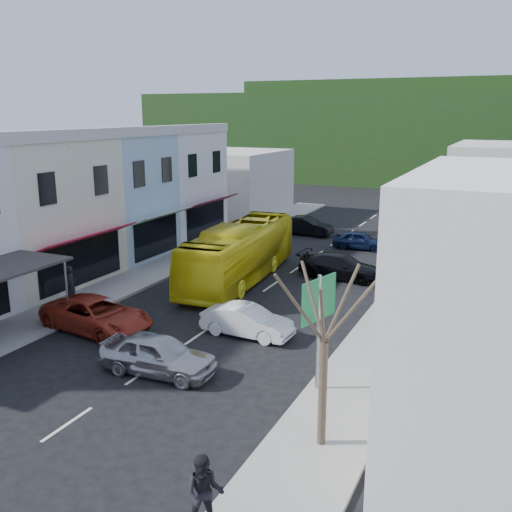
{
  "coord_description": "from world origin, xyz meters",
  "views": [
    {
      "loc": [
        12.05,
        -19.99,
        9.46
      ],
      "look_at": [
        0.0,
        6.0,
        2.2
      ],
      "focal_mm": 40.0,
      "sensor_mm": 36.0,
      "label": 1
    }
  ],
  "objects": [
    {
      "name": "traffic_signal",
      "position": [
        5.8,
        29.91,
        2.76
      ],
      "size": [
        1.25,
        1.45,
        5.52
      ],
      "primitive_type": null,
      "rotation": [
        0.0,
        0.0,
        3.48
      ],
      "color": "black",
      "rests_on": "ground"
    },
    {
      "name": "bus",
      "position": [
        -2.09,
        8.31,
        1.55
      ],
      "size": [
        3.46,
        11.77,
        3.1
      ],
      "primitive_type": "imported",
      "rotation": [
        0.0,
        0.0,
        0.08
      ],
      "color": "yellow",
      "rests_on": "ground"
    },
    {
      "name": "ground",
      "position": [
        0.0,
        0.0,
        0.0
      ],
      "size": [
        120.0,
        120.0,
        0.0
      ],
      "primitive_type": "plane",
      "color": "black",
      "rests_on": "ground"
    },
    {
      "name": "pedestrian_right",
      "position": [
        6.3,
        -10.36,
        1.0
      ],
      "size": [
        0.82,
        0.69,
        1.7
      ],
      "primitive_type": "imported",
      "rotation": [
        0.0,
        0.0,
        0.42
      ],
      "color": "black",
      "rests_on": "sidewalk_right"
    },
    {
      "name": "direction_sign",
      "position": [
        6.36,
        -2.71,
        2.12
      ],
      "size": [
        1.22,
        2.02,
        4.24
      ],
      "primitive_type": null,
      "rotation": [
        0.0,
        0.0,
        -0.28
      ],
      "color": "#115A2F",
      "rests_on": "ground"
    },
    {
      "name": "car_red",
      "position": [
        -4.35,
        -1.37,
        0.7
      ],
      "size": [
        4.8,
        2.46,
        1.4
      ],
      "primitive_type": "imported",
      "rotation": [
        0.0,
        0.0,
        1.44
      ],
      "color": "maroon",
      "rests_on": "ground"
    },
    {
      "name": "sidewalk_left",
      "position": [
        -7.5,
        10.0,
        0.07
      ],
      "size": [
        3.0,
        52.0,
        0.15
      ],
      "primitive_type": "cube",
      "color": "gray",
      "rests_on": "ground"
    },
    {
      "name": "pedestrian_left",
      "position": [
        -7.84,
        0.91,
        1.0
      ],
      "size": [
        0.61,
        0.71,
        1.7
      ],
      "primitive_type": "imported",
      "rotation": [
        0.0,
        0.0,
        2.0
      ],
      "color": "black",
      "rests_on": "sidewalk_left"
    },
    {
      "name": "car_white",
      "position": [
        1.94,
        0.9,
        0.7
      ],
      "size": [
        4.46,
        1.94,
        1.4
      ],
      "primitive_type": "imported",
      "rotation": [
        0.0,
        0.0,
        1.54
      ],
      "color": "silver",
      "rests_on": "ground"
    },
    {
      "name": "car_black_far",
      "position": [
        -3.02,
        21.74,
        0.7
      ],
      "size": [
        4.49,
        2.02,
        1.4
      ],
      "primitive_type": "imported",
      "rotation": [
        0.0,
        0.0,
        1.52
      ],
      "color": "black",
      "rests_on": "ground"
    },
    {
      "name": "car_silver",
      "position": [
        0.54,
        -3.8,
        0.7
      ],
      "size": [
        4.48,
        2.0,
        1.4
      ],
      "primitive_type": "imported",
      "rotation": [
        0.0,
        0.0,
        1.62
      ],
      "color": "#A5A5AA",
      "rests_on": "ground"
    },
    {
      "name": "shopfront_row",
      "position": [
        -12.49,
        5.0,
        4.0
      ],
      "size": [
        8.25,
        30.0,
        8.0
      ],
      "color": "silver",
      "rests_on": "ground"
    },
    {
      "name": "car_black_near",
      "position": [
        3.03,
        11.17,
        0.7
      ],
      "size": [
        4.61,
        2.14,
        1.4
      ],
      "primitive_type": "imported",
      "rotation": [
        0.0,
        0.0,
        1.5
      ],
      "color": "black",
      "rests_on": "ground"
    },
    {
      "name": "street_tree",
      "position": [
        7.59,
        -5.89,
        3.28
      ],
      "size": [
        3.42,
        3.42,
        6.55
      ],
      "primitive_type": null,
      "rotation": [
        0.0,
        0.0,
        -0.36
      ],
      "color": "#372B1F",
      "rests_on": "ground"
    },
    {
      "name": "distant_block_right",
      "position": [
        11.0,
        30.0,
        3.5
      ],
      "size": [
        8.0,
        12.0,
        7.0
      ],
      "primitive_type": "cube",
      "color": "#B7B2A8",
      "rests_on": "ground"
    },
    {
      "name": "distant_block_left",
      "position": [
        -12.0,
        27.0,
        3.0
      ],
      "size": [
        8.0,
        10.0,
        6.0
      ],
      "primitive_type": "cube",
      "color": "#B7B2A8",
      "rests_on": "ground"
    },
    {
      "name": "car_navy_mid",
      "position": [
        2.18,
        18.79,
        0.7
      ],
      "size": [
        4.52,
        2.11,
        1.4
      ],
      "primitive_type": "imported",
      "rotation": [
        0.0,
        0.0,
        1.64
      ],
      "color": "#0D1633",
      "rests_on": "ground"
    },
    {
      "name": "hillside",
      "position": [
        -1.45,
        65.09,
        6.73
      ],
      "size": [
        80.0,
        26.0,
        14.0
      ],
      "color": "black",
      "rests_on": "ground"
    },
    {
      "name": "sidewalk_right",
      "position": [
        7.5,
        10.0,
        0.07
      ],
      "size": [
        3.0,
        52.0,
        0.15
      ],
      "primitive_type": "cube",
      "color": "gray",
      "rests_on": "ground"
    }
  ]
}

